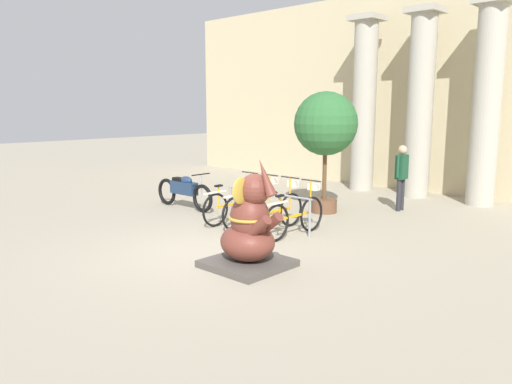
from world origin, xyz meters
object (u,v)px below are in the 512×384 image
(potted_tree, at_px, (326,127))
(bicycle_0, at_px, (235,203))
(bicycle_1, at_px, (254,207))
(elephant_statue, at_px, (250,230))
(motorcycle, at_px, (184,190))
(bicycle_3, at_px, (296,215))
(person_pedestrian, at_px, (402,172))
(bicycle_2, at_px, (275,210))

(potted_tree, bearing_deg, bicycle_0, -110.37)
(bicycle_0, xyz_separation_m, bicycle_1, (0.58, 0.01, 0.00))
(elephant_statue, relative_size, motorcycle, 0.85)
(bicycle_3, distance_m, person_pedestrian, 3.73)
(bicycle_0, relative_size, motorcycle, 0.86)
(bicycle_0, height_order, potted_tree, potted_tree)
(bicycle_1, relative_size, bicycle_2, 1.00)
(bicycle_1, bearing_deg, elephant_statue, -48.08)
(bicycle_3, bearing_deg, person_pedestrian, 84.81)
(bicycle_0, bearing_deg, bicycle_2, 0.97)
(potted_tree, bearing_deg, person_pedestrian, 49.18)
(bicycle_1, distance_m, motorcycle, 2.58)
(bicycle_2, xyz_separation_m, potted_tree, (-0.34, 2.19, 1.64))
(elephant_statue, height_order, motorcycle, elephant_statue)
(bicycle_1, xyz_separation_m, bicycle_3, (1.16, -0.04, 0.00))
(bicycle_1, bearing_deg, bicycle_2, 0.50)
(potted_tree, bearing_deg, bicycle_3, -67.64)
(bicycle_3, bearing_deg, elephant_statue, -71.00)
(bicycle_2, xyz_separation_m, person_pedestrian, (0.91, 3.63, 0.53))
(motorcycle, height_order, person_pedestrian, person_pedestrian)
(bicycle_3, relative_size, person_pedestrian, 1.13)
(bicycle_0, distance_m, motorcycle, 2.01)
(bicycle_0, distance_m, potted_tree, 2.87)
(bicycle_2, bearing_deg, bicycle_3, -4.26)
(bicycle_2, height_order, potted_tree, potted_tree)
(bicycle_0, distance_m, bicycle_3, 1.74)
(bicycle_3, distance_m, motorcycle, 3.74)
(bicycle_3, xyz_separation_m, motorcycle, (-3.73, 0.19, 0.04))
(bicycle_2, bearing_deg, motorcycle, 177.25)
(bicycle_3, bearing_deg, bicycle_0, 179.22)
(bicycle_0, xyz_separation_m, bicycle_2, (1.16, 0.02, 0.00))
(bicycle_2, relative_size, potted_tree, 0.63)
(bicycle_0, bearing_deg, bicycle_3, -0.78)
(bicycle_1, height_order, elephant_statue, elephant_statue)
(bicycle_0, relative_size, potted_tree, 0.63)
(bicycle_1, relative_size, elephant_statue, 1.02)
(bicycle_1, distance_m, elephant_statue, 2.78)
(bicycle_0, relative_size, elephant_statue, 1.02)
(elephant_statue, xyz_separation_m, motorcycle, (-4.43, 2.22, -0.15))
(person_pedestrian, bearing_deg, bicycle_0, -119.54)
(bicycle_0, height_order, bicycle_2, same)
(bicycle_2, height_order, person_pedestrian, person_pedestrian)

